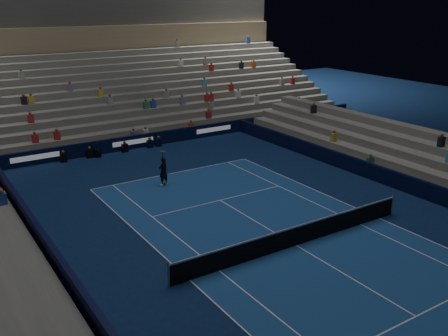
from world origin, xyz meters
TOP-DOWN VIEW (x-y plane):
  - ground at (0.00, 0.00)m, footprint 90.00×90.00m
  - court_surface at (0.00, 0.00)m, footprint 10.97×23.77m
  - sponsor_barrier_far at (0.00, 18.50)m, footprint 44.00×0.25m
  - sponsor_barrier_east at (9.70, 0.00)m, footprint 0.25×37.00m
  - sponsor_barrier_west at (-9.70, 0.00)m, footprint 0.25×37.00m
  - grandstand_main at (0.00, 27.90)m, footprint 44.00×15.20m
  - tennis_net at (0.00, 0.00)m, footprint 12.90×0.10m
  - tennis_player at (-1.53, 10.27)m, footprint 0.72×0.57m
  - broadcast_camera at (-2.89, 17.95)m, footprint 0.44×0.87m

SIDE VIEW (x-z plane):
  - ground at x=0.00m, z-range 0.00..0.00m
  - court_surface at x=0.00m, z-range 0.00..0.01m
  - broadcast_camera at x=-2.89m, z-range 0.01..0.56m
  - sponsor_barrier_far at x=0.00m, z-range 0.00..1.00m
  - sponsor_barrier_east at x=9.70m, z-range 0.00..1.00m
  - sponsor_barrier_west at x=-9.70m, z-range 0.00..1.00m
  - tennis_net at x=0.00m, z-range -0.05..1.05m
  - tennis_player at x=-1.53m, z-range 0.00..1.73m
  - grandstand_main at x=0.00m, z-range -2.22..8.98m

